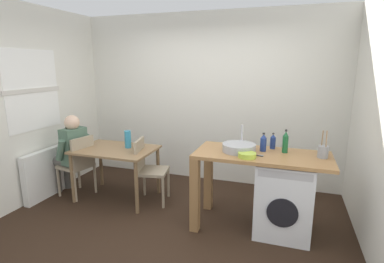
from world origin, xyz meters
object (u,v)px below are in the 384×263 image
dining_table (116,155)px  seated_person (71,150)px  utensil_crock (323,151)px  vase (128,139)px  chair_person_seat (79,163)px  bottle_squat_brown (273,142)px  bottle_clear_small (285,142)px  chair_opposite (147,167)px  bottle_tall_green (263,143)px  mixing_bowl (247,155)px  washing_machine (283,197)px

dining_table → seated_person: 0.71m
utensil_crock → vase: utensil_crock is taller
chair_person_seat → bottle_squat_brown: 2.73m
bottle_squat_brown → chair_person_seat: bearing=-176.4°
bottle_clear_small → utensil_crock: 0.40m
chair_opposite → vase: vase is taller
bottle_tall_green → dining_table: bearing=177.4°
chair_opposite → seated_person: seated_person is taller
chair_person_seat → mixing_bowl: (2.45, -0.28, 0.44)m
seated_person → vase: size_ratio=4.87×
chair_opposite → mixing_bowl: 1.55m
chair_opposite → chair_person_seat: bearing=-93.2°
bottle_tall_green → mixing_bowl: (-0.14, -0.30, -0.07)m
bottle_tall_green → mixing_bowl: bottle_tall_green is taller
dining_table → bottle_tall_green: 2.07m
mixing_bowl → utensil_crock: bearing=18.0°
chair_opposite → mixing_bowl: size_ratio=4.63×
washing_machine → bottle_squat_brown: bearing=123.5°
dining_table → washing_machine: size_ratio=1.28×
chair_person_seat → bottle_clear_small: size_ratio=3.37×
dining_table → washing_machine: 2.32m
washing_machine → utensil_crock: utensil_crock is taller
chair_person_seat → vase: vase is taller
vase → bottle_clear_small: bearing=-4.6°
washing_machine → bottle_clear_small: (-0.02, 0.13, 0.61)m
bottle_clear_small → mixing_bowl: (-0.38, -0.32, -0.09)m
seated_person → mixing_bowl: seated_person is taller
dining_table → bottle_squat_brown: (2.14, 0.05, 0.36)m
bottle_tall_green → bottle_squat_brown: (0.10, 0.14, -0.01)m
bottle_clear_small → mixing_bowl: 0.51m
seated_person → bottle_squat_brown: seated_person is taller
vase → utensil_crock: bearing=-5.6°
mixing_bowl → vase: bearing=164.2°
bottle_tall_green → utensil_crock: size_ratio=0.72×
mixing_bowl → bottle_tall_green: bearing=65.4°
chair_person_seat → mixing_bowl: 2.50m
vase → chair_opposite: bearing=-11.2°
bottle_clear_small → chair_person_seat: bearing=-179.1°
utensil_crock → vase: bearing=174.4°
bottle_clear_small → mixing_bowl: bottle_clear_small is taller
bottle_clear_small → washing_machine: bearing=-79.5°
bottle_tall_green → washing_machine: bearing=-21.8°
washing_machine → bottle_clear_small: bottle_clear_small is taller
chair_opposite → seated_person: 1.20m
utensil_crock → vase: 2.53m
mixing_bowl → utensil_crock: 0.81m
seated_person → utensil_crock: size_ratio=4.01×
chair_opposite → utensil_crock: size_ratio=3.00×
mixing_bowl → bottle_squat_brown: bearing=62.1°
seated_person → bottle_tall_green: (2.74, -0.01, 0.35)m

